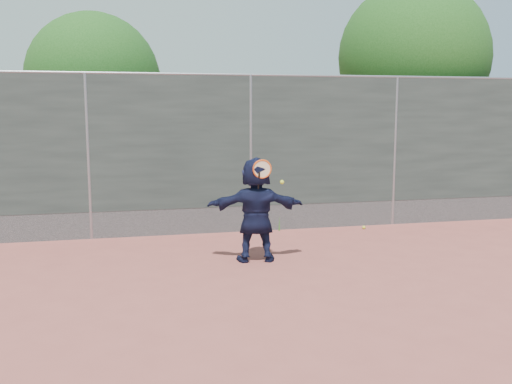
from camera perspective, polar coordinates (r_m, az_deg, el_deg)
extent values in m
plane|color=#9E4C42|center=(7.90, 4.98, -9.19)|extent=(80.00, 80.00, 0.00)
imported|color=#131735|center=(8.87, 0.00, -1.75)|extent=(1.57, 0.67, 1.64)
sphere|color=#CBD72F|center=(11.54, 10.74, -3.50)|extent=(0.07, 0.07, 0.07)
cube|color=#38423D|center=(10.93, -0.54, 5.08)|extent=(20.00, 0.04, 2.50)
cube|color=slate|center=(11.12, -0.53, -2.66)|extent=(20.00, 0.03, 0.50)
cylinder|color=gray|center=(10.93, -0.55, 11.63)|extent=(20.00, 0.05, 0.05)
cylinder|color=gray|center=(10.72, -16.43, 3.33)|extent=(0.06, 0.06, 3.00)
cylinder|color=gray|center=(10.95, -0.54, 3.77)|extent=(0.06, 0.06, 3.00)
cylinder|color=gray|center=(11.95, 13.69, 3.92)|extent=(0.06, 0.06, 3.00)
torus|color=#E24E15|center=(8.60, 0.62, 2.31)|extent=(0.29, 0.03, 0.29)
cylinder|color=beige|center=(8.60, 0.62, 2.31)|extent=(0.25, 0.01, 0.25)
cylinder|color=black|center=(8.63, 0.27, 1.00)|extent=(0.03, 0.13, 0.33)
sphere|color=#CBD72F|center=(8.80, 2.61, 0.99)|extent=(0.07, 0.07, 0.07)
cylinder|color=#382314|center=(14.60, 15.10, 3.85)|extent=(0.28, 0.28, 2.60)
sphere|color=#23561C|center=(14.61, 15.45, 12.84)|extent=(3.60, 3.60, 3.60)
sphere|color=#23561C|center=(15.11, 17.48, 11.23)|extent=(2.52, 2.52, 2.52)
cylinder|color=#382314|center=(13.74, -15.62, 2.73)|extent=(0.28, 0.28, 2.20)
sphere|color=#23561C|center=(13.70, -15.94, 10.77)|extent=(3.00, 3.00, 3.00)
sphere|color=#23561C|center=(13.87, -13.34, 9.59)|extent=(2.10, 2.10, 2.10)
cone|color=#387226|center=(11.09, 0.87, -3.33)|extent=(0.03, 0.03, 0.26)
cone|color=#387226|center=(11.17, 2.34, -3.14)|extent=(0.03, 0.03, 0.30)
cone|color=#387226|center=(10.99, -0.88, -3.54)|extent=(0.03, 0.03, 0.22)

